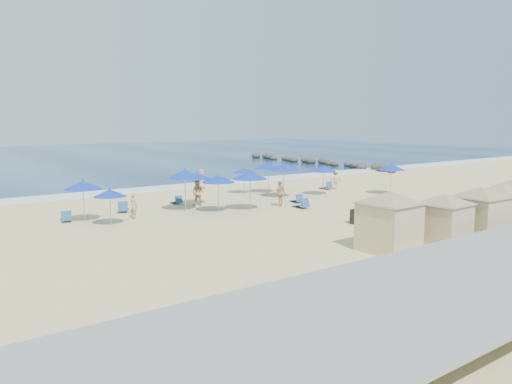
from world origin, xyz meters
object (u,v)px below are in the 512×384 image
at_px(umbrella_3, 197,176).
at_px(beachgoer_3, 336,179).
at_px(umbrella_6, 244,170).
at_px(beachgoer_1, 198,193).
at_px(umbrella_10, 391,167).
at_px(trash_bin, 360,217).
at_px(umbrella_9, 324,169).
at_px(umbrella_2, 185,174).
at_px(beachgoer_4, 201,179).
at_px(cabana_0, 389,214).
at_px(umbrella_5, 250,175).
at_px(umbrella_7, 284,167).
at_px(cabana_2, 480,206).
at_px(umbrella_8, 269,165).
at_px(rock_jetty, 315,161).
at_px(cabana_1, 444,213).
at_px(umbrella_0, 83,185).
at_px(cabana_3, 501,201).
at_px(umbrella_1, 110,193).
at_px(umbrella_4, 218,179).
at_px(beachgoer_2, 280,193).

distance_m(umbrella_3, beachgoer_3, 13.31).
bearing_deg(umbrella_6, beachgoer_1, -154.37).
bearing_deg(umbrella_10, beachgoer_1, 163.53).
bearing_deg(trash_bin, umbrella_9, 47.38).
xyz_separation_m(umbrella_2, beachgoer_4, (5.80, 8.07, -1.53)).
bearing_deg(cabana_0, umbrella_5, 85.98).
height_order(umbrella_7, beachgoer_1, umbrella_7).
height_order(cabana_2, umbrella_3, cabana_2).
height_order(umbrella_8, beachgoer_4, umbrella_8).
relative_size(rock_jetty, cabana_1, 6.34).
distance_m(umbrella_7, beachgoer_1, 7.03).
bearing_deg(umbrella_9, umbrella_6, 136.58).
distance_m(umbrella_8, umbrella_10, 9.47).
height_order(umbrella_7, beachgoer_3, umbrella_7).
xyz_separation_m(cabana_1, umbrella_9, (6.21, 14.44, 0.53)).
relative_size(umbrella_5, umbrella_9, 1.11).
distance_m(umbrella_0, beachgoer_3, 21.33).
height_order(umbrella_9, beachgoer_1, umbrella_9).
bearing_deg(cabana_2, cabana_3, 4.67).
xyz_separation_m(umbrella_1, beachgoer_4, (11.21, 9.61, -0.97)).
bearing_deg(beachgoer_3, rock_jetty, -98.72).
bearing_deg(umbrella_1, cabana_2, -44.59).
xyz_separation_m(umbrella_5, umbrella_10, (12.78, -0.82, -0.12)).
bearing_deg(cabana_3, rock_jetty, 61.09).
height_order(trash_bin, umbrella_4, umbrella_4).
relative_size(umbrella_8, beachgoer_2, 1.47).
height_order(umbrella_2, umbrella_7, umbrella_2).
distance_m(umbrella_2, umbrella_5, 4.10).
bearing_deg(umbrella_6, umbrella_7, -70.95).
height_order(trash_bin, umbrella_10, umbrella_10).
bearing_deg(cabana_3, umbrella_6, 99.90).
distance_m(umbrella_2, umbrella_9, 11.72).
distance_m(beachgoer_1, beachgoer_3, 13.40).
bearing_deg(umbrella_3, umbrella_6, 22.90).
height_order(umbrella_0, beachgoer_1, umbrella_0).
relative_size(umbrella_4, umbrella_7, 0.92).
relative_size(trash_bin, beachgoer_1, 0.47).
height_order(umbrella_4, beachgoer_2, umbrella_4).
bearing_deg(umbrella_10, umbrella_3, 162.02).
xyz_separation_m(umbrella_5, beachgoer_1, (-1.81, 3.49, -1.39)).
xyz_separation_m(umbrella_2, beachgoer_1, (1.60, 1.21, -1.49)).
height_order(umbrella_0, umbrella_5, umbrella_5).
height_order(umbrella_4, umbrella_6, umbrella_4).
bearing_deg(rock_jetty, umbrella_7, -137.47).
bearing_deg(cabana_1, trash_bin, 85.55).
height_order(rock_jetty, beachgoer_2, beachgoer_2).
distance_m(umbrella_6, umbrella_7, 3.66).
bearing_deg(cabana_3, umbrella_10, 64.01).
bearing_deg(umbrella_2, umbrella_6, 28.39).
distance_m(cabana_1, beachgoer_2, 12.61).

